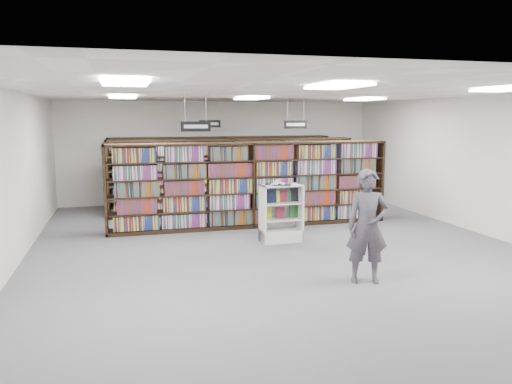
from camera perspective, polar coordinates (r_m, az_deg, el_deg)
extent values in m
plane|color=#58575D|center=(10.66, 2.20, -6.19)|extent=(12.00, 12.00, 0.00)
cube|color=silver|center=(10.32, 2.30, 11.27)|extent=(10.00, 12.00, 0.10)
cube|color=white|center=(16.17, -4.13, 4.61)|extent=(10.00, 0.10, 3.20)
cube|color=white|center=(5.04, 23.13, -4.93)|extent=(10.00, 0.10, 3.20)
cube|color=white|center=(10.08, -26.01, 1.35)|extent=(0.10, 12.00, 3.20)
cube|color=white|center=(12.78, 24.21, 2.82)|extent=(0.10, 12.00, 3.20)
cube|color=black|center=(12.34, -0.54, 0.83)|extent=(7.00, 0.60, 2.10)
cube|color=maroon|center=(12.34, -0.54, 0.83)|extent=(6.88, 0.42, 1.98)
cube|color=black|center=(14.27, -2.56, 1.88)|extent=(7.00, 0.60, 2.10)
cube|color=maroon|center=(14.27, -2.56, 1.88)|extent=(6.88, 0.42, 1.98)
cube|color=black|center=(15.92, -3.90, 2.57)|extent=(7.00, 0.60, 2.10)
cube|color=maroon|center=(15.92, -3.90, 2.57)|extent=(6.88, 0.42, 1.98)
cylinder|color=#B2B2B7|center=(10.92, -8.13, 9.52)|extent=(0.01, 0.01, 0.58)
cylinder|color=#B2B2B7|center=(10.98, -5.74, 9.56)|extent=(0.01, 0.01, 0.58)
cube|color=black|center=(10.95, -6.89, 7.45)|extent=(0.65, 0.02, 0.22)
cube|color=silver|center=(10.94, -6.88, 7.44)|extent=(0.52, 0.00, 0.08)
cylinder|color=#B2B2B7|center=(13.55, 3.65, 9.39)|extent=(0.01, 0.01, 0.58)
cylinder|color=#B2B2B7|center=(13.71, 5.48, 9.36)|extent=(0.01, 0.01, 0.58)
cube|color=black|center=(13.63, 4.55, 7.70)|extent=(0.65, 0.02, 0.22)
cube|color=silver|center=(13.62, 4.57, 7.70)|extent=(0.52, 0.00, 0.08)
cylinder|color=#B2B2B7|center=(15.02, -6.20, 9.28)|extent=(0.01, 0.01, 0.58)
cylinder|color=#B2B2B7|center=(15.10, -4.48, 9.30)|extent=(0.01, 0.01, 0.58)
cube|color=black|center=(15.06, -5.32, 7.77)|extent=(0.65, 0.02, 0.22)
cube|color=silver|center=(15.04, -5.31, 7.77)|extent=(0.52, 0.00, 0.08)
cube|color=white|center=(6.85, -14.76, 12.01)|extent=(0.60, 1.20, 0.04)
cube|color=white|center=(7.51, 9.32, 11.86)|extent=(0.60, 1.20, 0.04)
cube|color=white|center=(9.16, 26.98, 10.44)|extent=(0.60, 1.20, 0.04)
cube|color=white|center=(11.84, -14.99, 10.45)|extent=(0.60, 1.20, 0.04)
cube|color=white|center=(12.23, -0.55, 10.67)|extent=(0.60, 1.20, 0.04)
cube|color=white|center=(13.31, 12.26, 10.31)|extent=(0.60, 1.20, 0.04)
cube|color=white|center=(11.01, 2.87, -4.99)|extent=(0.92, 0.49, 0.27)
cube|color=white|center=(10.76, 0.73, -2.58)|extent=(0.06, 0.45, 1.26)
cube|color=white|center=(11.06, 4.99, -2.31)|extent=(0.06, 0.45, 1.26)
cube|color=white|center=(11.10, 2.51, -2.25)|extent=(0.90, 0.07, 1.26)
cube|color=white|center=(10.80, 2.91, 0.77)|extent=(0.92, 0.49, 0.03)
cube|color=white|center=(10.93, 2.88, -3.14)|extent=(0.84, 0.45, 0.03)
cube|color=white|center=(10.86, 2.90, -1.28)|extent=(0.84, 0.45, 0.02)
cube|color=black|center=(10.77, 1.16, -0.55)|extent=(0.18, 0.07, 0.27)
cube|color=black|center=(10.82, 1.83, -0.52)|extent=(0.18, 0.07, 0.27)
cube|color=#CEDA25|center=(10.86, 2.49, -0.49)|extent=(0.18, 0.07, 0.27)
cube|color=maroon|center=(10.91, 3.14, -0.45)|extent=(0.18, 0.07, 0.27)
cube|color=#1F5227|center=(10.95, 3.79, -0.42)|extent=(0.18, 0.07, 0.27)
cube|color=black|center=(11.00, 4.43, -0.39)|extent=(0.18, 0.07, 0.27)
cube|color=#CEDA25|center=(10.84, 1.25, -2.48)|extent=(0.20, 0.06, 0.25)
cube|color=maroon|center=(10.95, 2.80, -2.38)|extent=(0.20, 0.06, 0.25)
cube|color=#1F5227|center=(11.06, 4.31, -2.29)|extent=(0.20, 0.06, 0.25)
cube|color=black|center=(10.78, 2.54, 0.87)|extent=(0.63, 0.52, 0.01)
cube|color=white|center=(10.74, 1.87, 0.90)|extent=(0.34, 0.37, 0.05)
cube|color=white|center=(10.82, 3.20, 0.95)|extent=(0.34, 0.37, 0.07)
cylinder|color=white|center=(10.77, 2.44, 1.14)|extent=(0.21, 0.30, 0.10)
imported|color=#4E4852|center=(8.38, 12.63, -3.88)|extent=(0.79, 0.63, 1.88)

